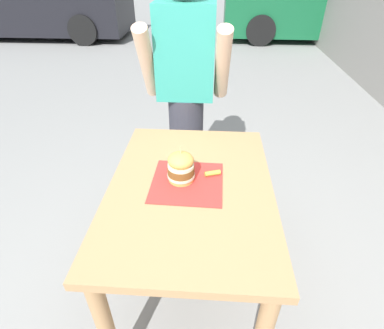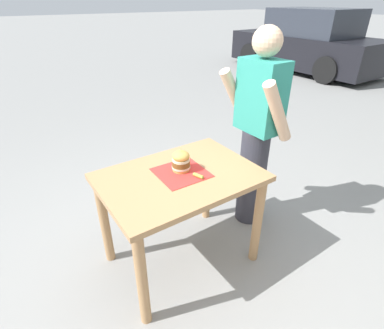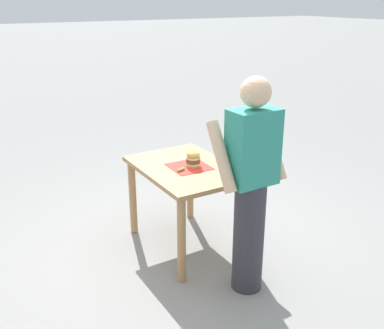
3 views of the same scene
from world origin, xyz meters
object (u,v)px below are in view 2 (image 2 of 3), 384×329
object	(u,v)px
patio_table	(180,192)
parked_car_mid_block	(307,44)
sandwich	(181,161)
pickle_spear	(198,176)
diner_across_table	(257,132)

from	to	relation	value
patio_table	parked_car_mid_block	xyz separation A→B (m)	(-4.07, 6.70, 0.07)
sandwich	pickle_spear	distance (m)	0.17
pickle_spear	diner_across_table	xyz separation A→B (m)	(-0.19, 0.72, 0.08)
patio_table	parked_car_mid_block	distance (m)	7.83
patio_table	parked_car_mid_block	bearing A→B (deg)	121.26
diner_across_table	sandwich	bearing A→B (deg)	-86.97
patio_table	sandwich	xyz separation A→B (m)	(-0.05, 0.04, 0.22)
parked_car_mid_block	patio_table	bearing A→B (deg)	-58.74
pickle_spear	sandwich	bearing A→B (deg)	-164.10
parked_car_mid_block	diner_across_table	bearing A→B (deg)	-55.99
diner_across_table	patio_table	bearing A→B (deg)	-83.74
diner_across_table	pickle_spear	bearing A→B (deg)	-75.29
pickle_spear	diner_across_table	world-z (taller)	diner_across_table
patio_table	pickle_spear	distance (m)	0.20
pickle_spear	parked_car_mid_block	distance (m)	7.82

